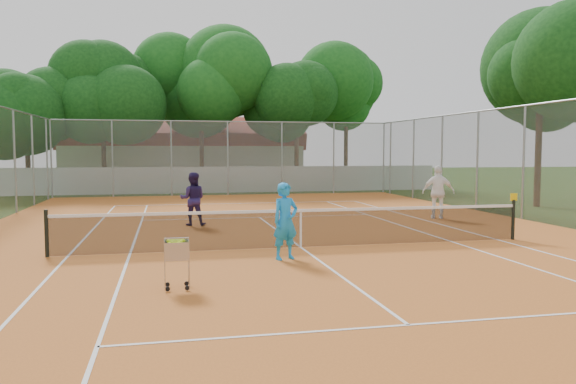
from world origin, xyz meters
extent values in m
plane|color=#1A330E|center=(0.00, 0.00, 0.00)|extent=(120.00, 120.00, 0.00)
cube|color=#C06625|center=(0.00, 0.00, 0.01)|extent=(18.00, 34.00, 0.02)
cube|color=white|center=(0.00, 0.00, 0.02)|extent=(10.98, 23.78, 0.01)
cube|color=black|center=(0.00, 0.00, 0.51)|extent=(11.88, 0.10, 0.98)
cube|color=slate|center=(0.00, 0.00, 2.00)|extent=(18.00, 34.00, 4.00)
cube|color=white|center=(0.00, 19.00, 0.75)|extent=(26.00, 0.30, 1.50)
cube|color=beige|center=(-2.00, 29.00, 2.20)|extent=(16.40, 9.00, 4.40)
cube|color=#0D3610|center=(0.00, 22.00, 5.00)|extent=(29.00, 19.00, 10.00)
imported|color=#1A8FE3|center=(-0.69, -1.41, 0.87)|extent=(0.73, 0.60, 1.71)
imported|color=#221849|center=(-2.44, 4.76, 0.88)|extent=(0.91, 0.76, 1.72)
imported|color=white|center=(6.16, 4.75, 0.97)|extent=(1.20, 0.84, 1.89)
cube|color=#ADAEB4|center=(-3.10, -3.64, 0.49)|extent=(0.53, 0.53, 0.93)
camera|label=1|loc=(-3.24, -13.49, 2.44)|focal=35.00mm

